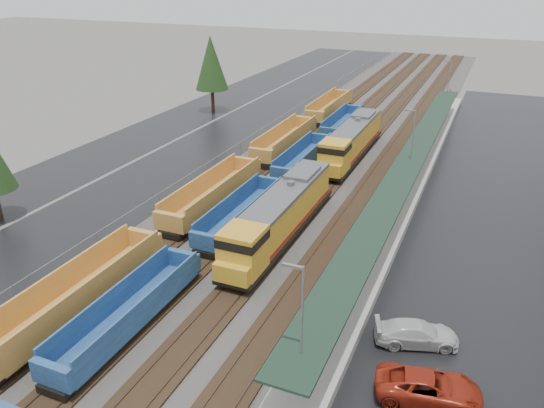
% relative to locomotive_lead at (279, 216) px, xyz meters
% --- Properties ---
extents(ballast_strip, '(20.00, 160.00, 0.08)m').
position_rel_locomotive_lead_xyz_m(ballast_strip, '(-2.00, 24.54, -2.17)').
color(ballast_strip, '#302D2B').
rests_on(ballast_strip, ground).
extents(trackbed, '(14.60, 160.00, 0.22)m').
position_rel_locomotive_lead_xyz_m(trackbed, '(-2.00, 24.54, -2.06)').
color(trackbed, black).
rests_on(trackbed, ground).
extents(west_parking_lot, '(10.00, 160.00, 0.02)m').
position_rel_locomotive_lead_xyz_m(west_parking_lot, '(-17.00, 24.54, -2.20)').
color(west_parking_lot, black).
rests_on(west_parking_lot, ground).
extents(west_road, '(9.00, 160.00, 0.02)m').
position_rel_locomotive_lead_xyz_m(west_road, '(-27.00, 24.54, -2.20)').
color(west_road, black).
rests_on(west_road, ground).
extents(east_commuter_lot, '(16.00, 100.00, 0.02)m').
position_rel_locomotive_lead_xyz_m(east_commuter_lot, '(17.00, 14.54, -2.20)').
color(east_commuter_lot, black).
rests_on(east_commuter_lot, ground).
extents(station_platform, '(3.00, 80.00, 8.00)m').
position_rel_locomotive_lead_xyz_m(station_platform, '(7.50, 14.54, -1.48)').
color(station_platform, '#9E9B93').
rests_on(station_platform, ground).
extents(chainlink_fence, '(0.08, 160.04, 2.02)m').
position_rel_locomotive_lead_xyz_m(chainlink_fence, '(-11.50, 22.98, -0.60)').
color(chainlink_fence, gray).
rests_on(chainlink_fence, ground).
extents(tree_west_far, '(4.84, 4.84, 11.00)m').
position_rel_locomotive_lead_xyz_m(tree_west_far, '(-25.00, 34.54, 4.91)').
color(tree_west_far, '#332316').
rests_on(tree_west_far, ground).
extents(locomotive_lead, '(2.75, 18.12, 4.10)m').
position_rel_locomotive_lead_xyz_m(locomotive_lead, '(0.00, 0.00, 0.00)').
color(locomotive_lead, black).
rests_on(locomotive_lead, ground).
extents(locomotive_trail, '(2.75, 18.12, 4.10)m').
position_rel_locomotive_lead_xyz_m(locomotive_trail, '(0.00, 21.00, 0.00)').
color(locomotive_trail, black).
rests_on(locomotive_trail, ground).
extents(well_string_yellow, '(2.80, 102.17, 2.49)m').
position_rel_locomotive_lead_xyz_m(well_string_yellow, '(-8.00, -4.83, -0.99)').
color(well_string_yellow, '#C07E35').
rests_on(well_string_yellow, ground).
extents(well_string_blue, '(2.47, 88.71, 2.19)m').
position_rel_locomotive_lead_xyz_m(well_string_blue, '(-4.00, -6.14, -1.10)').
color(well_string_blue, navy).
rests_on(well_string_blue, ground).
extents(parked_car_east_b, '(3.44, 5.66, 1.47)m').
position_rel_locomotive_lead_xyz_m(parked_car_east_b, '(13.27, -12.55, -1.48)').
color(parked_car_east_b, '#9C2613').
rests_on(parked_car_east_b, ground).
extents(parked_car_east_c, '(3.37, 5.15, 1.39)m').
position_rel_locomotive_lead_xyz_m(parked_car_east_c, '(12.04, -8.40, -1.52)').
color(parked_car_east_c, silver).
rests_on(parked_car_east_c, ground).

